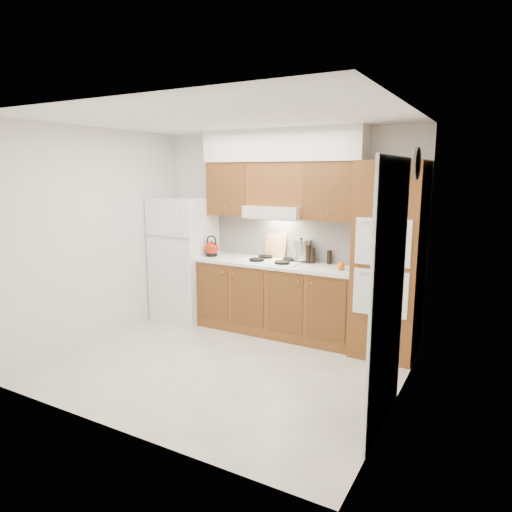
{
  "coord_description": "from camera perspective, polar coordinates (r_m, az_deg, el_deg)",
  "views": [
    {
      "loc": [
        2.56,
        -3.93,
        2.08
      ],
      "look_at": [
        0.14,
        0.45,
        1.15
      ],
      "focal_mm": 32.0,
      "sensor_mm": 36.0,
      "label": 1
    }
  ],
  "objects": [
    {
      "name": "cutting_board",
      "position": [
        6.08,
        2.53,
        1.62
      ],
      "size": [
        0.3,
        0.11,
        0.4
      ],
      "primitive_type": "cube",
      "rotation": [
        -0.21,
        0.0,
        -0.04
      ],
      "color": "tan",
      "rests_on": "countertop"
    },
    {
      "name": "countertop",
      "position": [
        5.83,
        2.55,
        -0.96
      ],
      "size": [
        2.13,
        0.62,
        0.04
      ],
      "primitive_type": "cube",
      "color": "white",
      "rests_on": "base_cabinets"
    },
    {
      "name": "wall_back",
      "position": [
        6.05,
        3.68,
        3.1
      ],
      "size": [
        3.6,
        0.02,
        2.6
      ],
      "primitive_type": "cube",
      "color": "white",
      "rests_on": "floor"
    },
    {
      "name": "upper_cab_left",
      "position": [
        6.2,
        -2.97,
        8.39
      ],
      "size": [
        0.63,
        0.33,
        0.7
      ],
      "primitive_type": "cube",
      "color": "brown",
      "rests_on": "wall_back"
    },
    {
      "name": "orange_far",
      "position": [
        5.47,
        10.58,
        -1.21
      ],
      "size": [
        0.12,
        0.12,
        0.09
      ],
      "primitive_type": "sphere",
      "rotation": [
        0.0,
        0.0,
        0.42
      ],
      "color": "orange",
      "rests_on": "countertop"
    },
    {
      "name": "wall_clock",
      "position": [
        4.55,
        19.49,
        10.82
      ],
      "size": [
        0.02,
        0.3,
        0.3
      ],
      "primitive_type": "cylinder",
      "rotation": [
        0.0,
        1.57,
        0.0
      ],
      "color": "#3F3833",
      "rests_on": "wall_right"
    },
    {
      "name": "stock_pot",
      "position": [
        5.86,
        5.64,
        0.78
      ],
      "size": [
        0.31,
        0.31,
        0.25
      ],
      "primitive_type": "cylinder",
      "rotation": [
        0.0,
        0.0,
        -0.38
      ],
      "color": "silver",
      "rests_on": "cooktop"
    },
    {
      "name": "condiment_a",
      "position": [
        5.78,
        6.58,
        0.21
      ],
      "size": [
        0.08,
        0.08,
        0.22
      ],
      "primitive_type": "cylinder",
      "rotation": [
        0.0,
        0.0,
        0.39
      ],
      "color": "black",
      "rests_on": "countertop"
    },
    {
      "name": "condiment_b",
      "position": [
        5.77,
        7.07,
        0.05
      ],
      "size": [
        0.08,
        0.08,
        0.2
      ],
      "primitive_type": "cylinder",
      "rotation": [
        0.0,
        0.0,
        -0.38
      ],
      "color": "black",
      "rests_on": "countertop"
    },
    {
      "name": "base_cabinets",
      "position": [
        5.95,
        2.56,
        -5.38
      ],
      "size": [
        2.11,
        0.6,
        0.9
      ],
      "primitive_type": "cube",
      "color": "brown",
      "rests_on": "floor"
    },
    {
      "name": "kettle",
      "position": [
        6.23,
        -5.57,
        0.92
      ],
      "size": [
        0.21,
        0.21,
        0.19
      ],
      "primitive_type": "sphere",
      "rotation": [
        0.0,
        0.0,
        -0.13
      ],
      "color": "#9B1E0B",
      "rests_on": "countertop"
    },
    {
      "name": "range_hood",
      "position": [
        5.83,
        2.54,
        5.55
      ],
      "size": [
        0.75,
        0.45,
        0.15
      ],
      "primitive_type": "cube",
      "color": "silver",
      "rests_on": "wall_back"
    },
    {
      "name": "cooktop",
      "position": [
        5.86,
        2.21,
        -0.63
      ],
      "size": [
        0.74,
        0.5,
        0.01
      ],
      "primitive_type": "cube",
      "color": "white",
      "rests_on": "countertop"
    },
    {
      "name": "soffit",
      "position": [
        5.84,
        3.26,
        13.65
      ],
      "size": [
        2.13,
        0.36,
        0.4
      ],
      "primitive_type": "cube",
      "color": "silver",
      "rests_on": "wall_back"
    },
    {
      "name": "doorway",
      "position": [
        3.8,
        16.22,
        -5.62
      ],
      "size": [
        0.02,
        0.9,
        2.1
      ],
      "primitive_type": "cube",
      "color": "black",
      "rests_on": "floor"
    },
    {
      "name": "orange_near",
      "position": [
        5.44,
        10.47,
        -1.35
      ],
      "size": [
        0.08,
        0.08,
        0.07
      ],
      "primitive_type": "sphere",
      "rotation": [
        0.0,
        0.0,
        -0.1
      ],
      "color": "orange",
      "rests_on": "countertop"
    },
    {
      "name": "backsplash",
      "position": [
        6.04,
        3.82,
        2.32
      ],
      "size": [
        2.11,
        0.03,
        0.56
      ],
      "primitive_type": "cube",
      "color": "white",
      "rests_on": "countertop"
    },
    {
      "name": "condiment_c",
      "position": [
        5.76,
        9.16,
        -0.15
      ],
      "size": [
        0.08,
        0.08,
        0.17
      ],
      "primitive_type": "cylinder",
      "rotation": [
        0.0,
        0.0,
        0.33
      ],
      "color": "black",
      "rests_on": "countertop"
    },
    {
      "name": "ceiling",
      "position": [
        4.72,
        -4.29,
        16.82
      ],
      "size": [
        3.6,
        3.6,
        0.0
      ],
      "primitive_type": "plane",
      "color": "white",
      "rests_on": "wall_back"
    },
    {
      "name": "floor",
      "position": [
        5.13,
        -3.88,
        -13.42
      ],
      "size": [
        3.6,
        3.6,
        0.0
      ],
      "primitive_type": "plane",
      "color": "beige",
      "rests_on": "ground"
    },
    {
      "name": "wall_right",
      "position": [
        4.08,
        17.67,
        -1.01
      ],
      "size": [
        0.02,
        3.0,
        2.6
      ],
      "primitive_type": "cube",
      "color": "white",
      "rests_on": "floor"
    },
    {
      "name": "fridge",
      "position": [
        6.55,
        -8.92,
        -0.34
      ],
      "size": [
        0.75,
        0.72,
        1.72
      ],
      "primitive_type": "cube",
      "color": "white",
      "rests_on": "floor"
    },
    {
      "name": "oven_cabinet",
      "position": [
        5.32,
        16.28,
        -0.52
      ],
      "size": [
        0.7,
        0.65,
        2.2
      ],
      "primitive_type": "cube",
      "color": "brown",
      "rests_on": "floor"
    },
    {
      "name": "upper_cab_over_hood",
      "position": [
        5.87,
        2.83,
        9.0
      ],
      "size": [
        0.75,
        0.33,
        0.55
      ],
      "primitive_type": "cube",
      "color": "brown",
      "rests_on": "range_hood"
    },
    {
      "name": "upper_cab_right",
      "position": [
        5.58,
        9.72,
        8.02
      ],
      "size": [
        0.73,
        0.33,
        0.7
      ],
      "primitive_type": "cube",
      "color": "brown",
      "rests_on": "wall_back"
    },
    {
      "name": "wall_left",
      "position": [
        5.92,
        -18.87,
        2.39
      ],
      "size": [
        0.02,
        3.0,
        2.6
      ],
      "primitive_type": "cube",
      "color": "white",
      "rests_on": "floor"
    }
  ]
}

